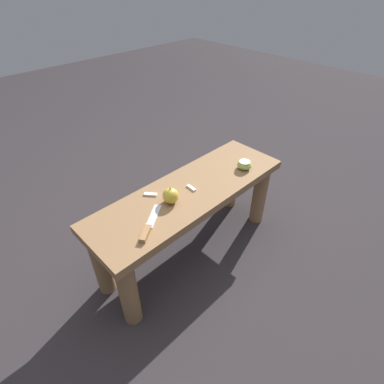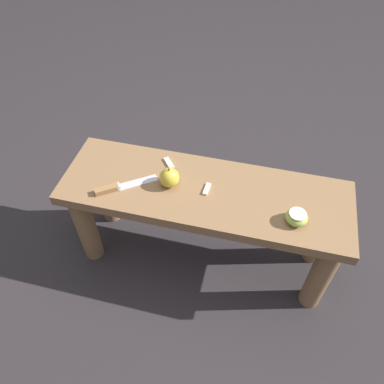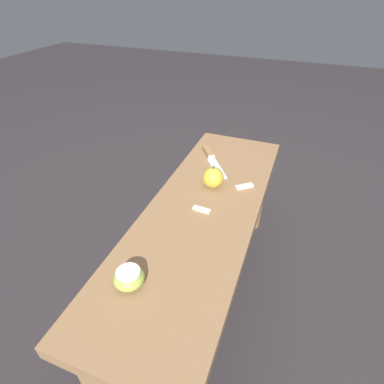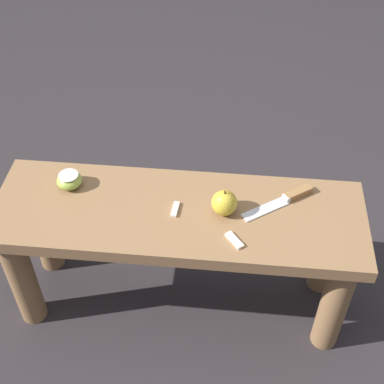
{
  "view_description": "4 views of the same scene",
  "coord_description": "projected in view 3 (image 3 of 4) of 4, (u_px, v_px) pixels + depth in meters",
  "views": [
    {
      "loc": [
        -0.77,
        -0.8,
        1.27
      ],
      "look_at": [
        -0.03,
        -0.05,
        0.45
      ],
      "focal_mm": 28.0,
      "sensor_mm": 36.0,
      "label": 1
    },
    {
      "loc": [
        0.17,
        -0.87,
        1.4
      ],
      "look_at": [
        -0.03,
        -0.05,
        0.45
      ],
      "focal_mm": 35.0,
      "sensor_mm": 36.0,
      "label": 2
    },
    {
      "loc": [
        0.68,
        0.22,
        1.01
      ],
      "look_at": [
        -0.03,
        -0.05,
        0.45
      ],
      "focal_mm": 28.0,
      "sensor_mm": 36.0,
      "label": 3
    },
    {
      "loc": [
        -0.14,
        1.01,
        1.48
      ],
      "look_at": [
        -0.03,
        -0.05,
        0.45
      ],
      "focal_mm": 50.0,
      "sensor_mm": 36.0,
      "label": 4
    }
  ],
  "objects": [
    {
      "name": "wooden_bench",
      "position": [
        202.0,
        233.0,
        0.99
      ],
      "size": [
        1.04,
        0.33,
        0.42
      ],
      "color": "olive",
      "rests_on": "ground_plane"
    },
    {
      "name": "knife",
      "position": [
        211.0,
        157.0,
        1.17
      ],
      "size": [
        0.2,
        0.15,
        0.02
      ],
      "rotation": [
        0.0,
        0.0,
        0.61
      ],
      "color": "silver",
      "rests_on": "wooden_bench"
    },
    {
      "name": "apple_cut",
      "position": [
        129.0,
        278.0,
        0.69
      ],
      "size": [
        0.07,
        0.07,
        0.04
      ],
      "color": "#9EB747",
      "rests_on": "wooden_bench"
    },
    {
      "name": "apple_slice_near_knife",
      "position": [
        201.0,
        209.0,
        0.92
      ],
      "size": [
        0.02,
        0.06,
        0.01
      ],
      "color": "white",
      "rests_on": "wooden_bench"
    },
    {
      "name": "apple_whole",
      "position": [
        213.0,
        178.0,
        1.0
      ],
      "size": [
        0.07,
        0.07,
        0.08
      ],
      "color": "gold",
      "rests_on": "wooden_bench"
    },
    {
      "name": "ground_plane",
      "position": [
        200.0,
        291.0,
        1.17
      ],
      "size": [
        8.0,
        8.0,
        0.0
      ],
      "primitive_type": "plane",
      "color": "#2D282B"
    },
    {
      "name": "apple_slice_center",
      "position": [
        244.0,
        186.0,
        1.01
      ],
      "size": [
        0.05,
        0.06,
        0.01
      ],
      "color": "white",
      "rests_on": "wooden_bench"
    }
  ]
}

